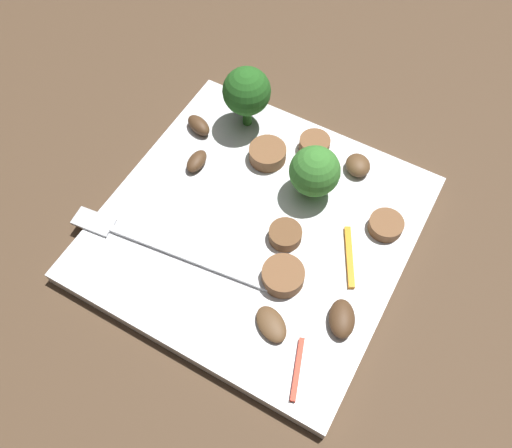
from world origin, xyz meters
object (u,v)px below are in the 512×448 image
at_px(plate, 256,228).
at_px(broccoli_floret_0, 247,92).
at_px(pepper_strip_1, 349,257).
at_px(fork, 155,245).
at_px(mushroom_2, 197,161).
at_px(broccoli_floret_1, 315,172).
at_px(sausage_slice_1, 283,276).
at_px(sausage_slice_3, 386,225).
at_px(mushroom_3, 199,125).
at_px(mushroom_4, 358,165).
at_px(mushroom_1, 342,319).
at_px(sausage_slice_0, 287,232).
at_px(mushroom_0, 271,324).
at_px(pepper_strip_0, 297,369).
at_px(sausage_slice_2, 268,154).
at_px(sausage_slice_4, 314,145).

xyz_separation_m(plate, broccoli_floret_0, (0.06, -0.09, 0.05)).
bearing_deg(pepper_strip_1, fork, 25.41).
relative_size(mushroom_2, pepper_strip_1, 0.47).
height_order(broccoli_floret_1, sausage_slice_1, broccoli_floret_1).
height_order(sausage_slice_3, pepper_strip_1, sausage_slice_3).
bearing_deg(mushroom_3, mushroom_4, -168.57).
bearing_deg(mushroom_1, mushroom_4, -70.87).
distance_m(mushroom_1, pepper_strip_1, 0.06).
distance_m(sausage_slice_1, mushroom_2, 0.14).
relative_size(mushroom_1, mushroom_4, 1.29).
relative_size(sausage_slice_0, mushroom_1, 0.87).
relative_size(sausage_slice_1, mushroom_0, 1.08).
height_order(broccoli_floret_1, pepper_strip_0, broccoli_floret_1).
bearing_deg(broccoli_floret_1, sausage_slice_3, 177.33).
bearing_deg(mushroom_2, mushroom_3, -60.14).
distance_m(broccoli_floret_0, mushroom_0, 0.21).
height_order(broccoli_floret_0, mushroom_4, broccoli_floret_0).
bearing_deg(mushroom_1, sausage_slice_2, -41.53).
bearing_deg(mushroom_0, mushroom_1, -146.76).
relative_size(mushroom_0, pepper_strip_1, 0.57).
xyz_separation_m(plate, fork, (0.06, 0.06, 0.01)).
xyz_separation_m(sausage_slice_0, mushroom_1, (-0.07, 0.05, 0.00)).
distance_m(sausage_slice_0, mushroom_1, 0.09).
relative_size(broccoli_floret_1, sausage_slice_3, 1.77).
xyz_separation_m(sausage_slice_3, mushroom_1, (-0.00, 0.09, 0.00)).
xyz_separation_m(fork, pepper_strip_1, (-0.15, -0.07, 0.00)).
xyz_separation_m(mushroom_1, mushroom_3, (0.20, -0.11, 0.00)).
relative_size(sausage_slice_1, sausage_slice_4, 1.22).
distance_m(sausage_slice_2, mushroom_3, 0.07).
bearing_deg(broccoli_floret_1, plate, 63.55).
height_order(sausage_slice_3, sausage_slice_4, sausage_slice_4).
bearing_deg(mushroom_0, fork, -6.75).
bearing_deg(mushroom_2, plate, 159.83).
height_order(fork, mushroom_4, mushroom_4).
distance_m(broccoli_floret_0, sausage_slice_3, 0.17).
xyz_separation_m(broccoli_floret_1, pepper_strip_1, (-0.06, 0.04, -0.03)).
height_order(fork, mushroom_1, mushroom_1).
bearing_deg(mushroom_0, sausage_slice_1, -74.70).
height_order(fork, mushroom_2, mushroom_2).
bearing_deg(mushroom_0, broccoli_floret_0, -55.08).
height_order(plate, sausage_slice_0, sausage_slice_0).
xyz_separation_m(broccoli_floret_1, mushroom_4, (-0.02, -0.04, -0.02)).
xyz_separation_m(sausage_slice_4, mushroom_3, (0.11, 0.03, -0.00)).
xyz_separation_m(plate, pepper_strip_0, (-0.09, 0.09, 0.01)).
bearing_deg(mushroom_2, pepper_strip_0, 143.46).
xyz_separation_m(sausage_slice_4, mushroom_0, (-0.05, 0.17, -0.00)).
distance_m(mushroom_1, mushroom_4, 0.15).
distance_m(broccoli_floret_1, mushroom_0, 0.13).
relative_size(fork, broccoli_floret_0, 2.84).
bearing_deg(mushroom_3, mushroom_1, 151.19).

